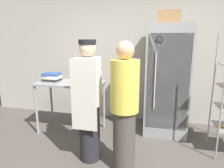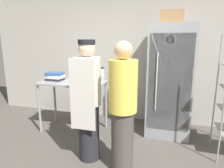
{
  "view_description": "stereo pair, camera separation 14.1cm",
  "coord_description": "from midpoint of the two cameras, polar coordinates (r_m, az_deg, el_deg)",
  "views": [
    {
      "loc": [
        0.65,
        -1.92,
        1.67
      ],
      "look_at": [
        0.01,
        0.81,
        1.05
      ],
      "focal_mm": 32.0,
      "sensor_mm": 36.0,
      "label": 1
    },
    {
      "loc": [
        0.78,
        -1.89,
        1.67
      ],
      "look_at": [
        0.01,
        0.81,
        1.05
      ],
      "focal_mm": 32.0,
      "sensor_mm": 36.0,
      "label": 2
    }
  ],
  "objects": [
    {
      "name": "donut_box",
      "position": [
        3.47,
        -6.24,
        0.88
      ],
      "size": [
        0.3,
        0.22,
        0.26
      ],
      "color": "white",
      "rests_on": "prep_counter"
    },
    {
      "name": "blender_pitcher",
      "position": [
        3.66,
        -1.79,
        2.58
      ],
      "size": [
        0.12,
        0.12,
        0.26
      ],
      "color": "#99999E",
      "rests_on": "prep_counter"
    },
    {
      "name": "cardboard_storage_box",
      "position": [
        3.62,
        17.8,
        17.71
      ],
      "size": [
        0.38,
        0.32,
        0.22
      ],
      "color": "#937047",
      "rests_on": "refrigerator"
    },
    {
      "name": "prep_counter",
      "position": [
        3.69,
        -10.1,
        -1.16
      ],
      "size": [
        1.18,
        0.6,
        0.93
      ],
      "color": "gray",
      "rests_on": "ground_plane"
    },
    {
      "name": "person_baker",
      "position": [
        2.72,
        -5.4,
        -4.61
      ],
      "size": [
        0.36,
        0.37,
        1.68
      ],
      "color": "#232328",
      "rests_on": "ground_plane"
    },
    {
      "name": "binder_stack",
      "position": [
        3.87,
        -14.99,
        2.12
      ],
      "size": [
        0.32,
        0.25,
        0.15
      ],
      "color": "#232328",
      "rests_on": "prep_counter"
    },
    {
      "name": "refrigerator",
      "position": [
        3.67,
        17.14,
        0.84
      ],
      "size": [
        0.74,
        0.75,
        1.93
      ],
      "color": "gray",
      "rests_on": "ground_plane"
    },
    {
      "name": "person_customer",
      "position": [
        2.5,
        4.7,
        -6.8
      ],
      "size": [
        0.35,
        0.35,
        1.66
      ],
      "color": "#47423D",
      "rests_on": "ground_plane"
    },
    {
      "name": "back_wall",
      "position": [
        4.2,
        6.18,
        9.28
      ],
      "size": [
        6.4,
        0.12,
        2.88
      ],
      "primitive_type": "cube",
      "color": "#ADA89E",
      "rests_on": "ground_plane"
    }
  ]
}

